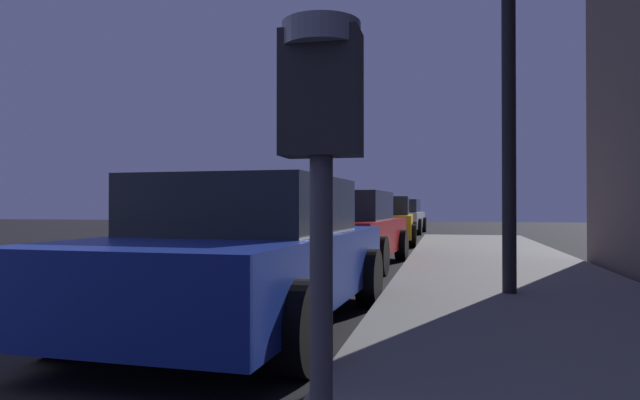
% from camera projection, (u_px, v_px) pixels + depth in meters
% --- Properties ---
extents(parking_meter, '(0.19, 0.19, 1.44)m').
position_uv_depth(parking_meter, '(321.00, 170.00, 1.35)').
color(parking_meter, '#59595B').
rests_on(parking_meter, sidewalk).
extents(car_blue, '(2.27, 4.50, 1.43)m').
position_uv_depth(car_blue, '(247.00, 252.00, 5.41)').
color(car_blue, navy).
rests_on(car_blue, ground).
extents(car_red, '(2.18, 4.37, 1.43)m').
position_uv_depth(car_red, '(346.00, 229.00, 10.76)').
color(car_red, maroon).
rests_on(car_red, ground).
extents(car_yellow_cab, '(2.17, 4.40, 1.43)m').
position_uv_depth(car_yellow_cab, '(382.00, 221.00, 16.96)').
color(car_yellow_cab, gold).
rests_on(car_yellow_cab, ground).
extents(car_silver, '(2.08, 4.36, 1.43)m').
position_uv_depth(car_silver, '(400.00, 217.00, 23.72)').
color(car_silver, '#B7B7BF').
rests_on(car_silver, ground).
extents(street_lamp, '(0.44, 0.44, 5.01)m').
position_uv_depth(street_lamp, '(508.00, 3.00, 6.52)').
color(street_lamp, black).
rests_on(street_lamp, sidewalk).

